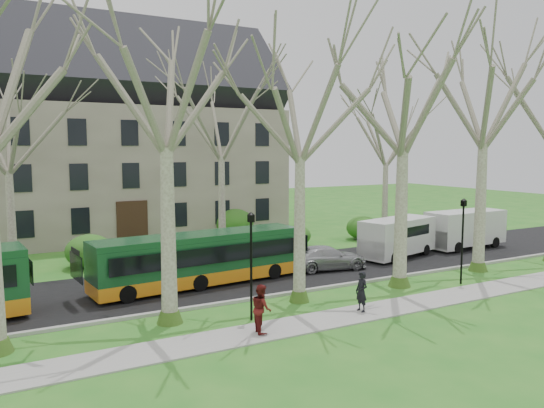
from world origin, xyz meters
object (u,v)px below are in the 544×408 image
(pedestrian_b, at_px, (261,308))
(van_b, at_px, (465,230))
(sedan, at_px, (327,258))
(van_a, at_px, (398,238))
(pedestrian_a, at_px, (362,291))
(bus_follow, at_px, (200,259))

(pedestrian_b, bearing_deg, van_b, -57.27)
(sedan, distance_m, pedestrian_b, 10.94)
(van_a, distance_m, pedestrian_a, 11.97)
(van_a, distance_m, van_b, 6.24)
(bus_follow, relative_size, van_a, 1.92)
(van_a, xyz_separation_m, pedestrian_a, (-9.04, -7.83, -0.37))
(sedan, bearing_deg, bus_follow, 97.25)
(van_b, relative_size, pedestrian_a, 3.47)
(van_b, xyz_separation_m, pedestrian_b, (-20.17, -8.18, -0.38))
(van_b, bearing_deg, bus_follow, -179.75)
(bus_follow, bearing_deg, pedestrian_a, -64.58)
(sedan, relative_size, van_a, 0.83)
(sedan, bearing_deg, pedestrian_b, 141.37)
(bus_follow, bearing_deg, van_a, -3.30)
(sedan, height_order, pedestrian_a, pedestrian_a)
(sedan, xyz_separation_m, pedestrian_a, (-3.18, -7.15, 0.18))
(pedestrian_a, relative_size, pedestrian_b, 0.93)
(pedestrian_a, bearing_deg, pedestrian_b, -91.00)
(sedan, relative_size, van_b, 0.79)
(bus_follow, relative_size, pedestrian_a, 6.35)
(pedestrian_a, bearing_deg, van_a, 127.08)
(bus_follow, bearing_deg, sedan, -6.92)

